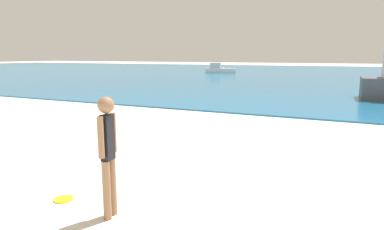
% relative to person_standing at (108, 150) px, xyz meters
% --- Properties ---
extents(water, '(160.00, 60.00, 0.06)m').
position_rel_person_standing_xyz_m(water, '(-0.86, 38.34, -0.89)').
color(water, '#1E6B9E').
rests_on(water, ground).
extents(person_standing, '(0.21, 0.37, 1.62)m').
position_rel_person_standing_xyz_m(person_standing, '(0.00, 0.00, 0.00)').
color(person_standing, '#936B4C').
rests_on(person_standing, ground).
extents(frisbee, '(0.28, 0.28, 0.03)m').
position_rel_person_standing_xyz_m(frisbee, '(-0.97, 0.12, -0.91)').
color(frisbee, yellow).
rests_on(frisbee, ground).
extents(boat_far, '(3.69, 2.18, 1.20)m').
position_rel_person_standing_xyz_m(boat_far, '(-11.14, 34.48, -0.45)').
color(boat_far, white).
rests_on(boat_far, water).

